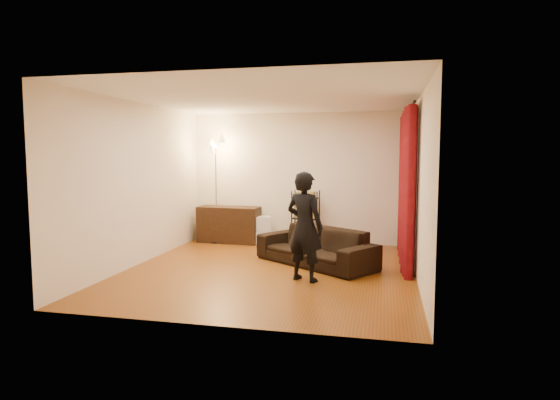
% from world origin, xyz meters
% --- Properties ---
extents(floor, '(5.00, 5.00, 0.00)m').
position_xyz_m(floor, '(0.00, 0.00, 0.00)').
color(floor, brown).
rests_on(floor, ground).
extents(ceiling, '(5.00, 5.00, 0.00)m').
position_xyz_m(ceiling, '(0.00, 0.00, 2.70)').
color(ceiling, white).
rests_on(ceiling, ground).
extents(wall_back, '(5.00, 0.00, 5.00)m').
position_xyz_m(wall_back, '(0.00, 2.50, 1.35)').
color(wall_back, '#F5E4CC').
rests_on(wall_back, ground).
extents(wall_front, '(5.00, 0.00, 5.00)m').
position_xyz_m(wall_front, '(0.00, -2.50, 1.35)').
color(wall_front, '#F5E4CC').
rests_on(wall_front, ground).
extents(wall_left, '(0.00, 5.00, 5.00)m').
position_xyz_m(wall_left, '(-2.25, 0.00, 1.35)').
color(wall_left, '#F5E4CC').
rests_on(wall_left, ground).
extents(wall_right, '(0.00, 5.00, 5.00)m').
position_xyz_m(wall_right, '(2.25, 0.00, 1.35)').
color(wall_right, '#F5E4CC').
rests_on(wall_right, ground).
extents(curtain_rod, '(0.04, 2.65, 0.04)m').
position_xyz_m(curtain_rod, '(2.15, 1.12, 2.58)').
color(curtain_rod, black).
rests_on(curtain_rod, wall_right).
extents(curtain, '(0.22, 2.65, 2.55)m').
position_xyz_m(curtain, '(2.13, 1.12, 1.28)').
color(curtain, maroon).
rests_on(curtain, ground).
extents(sofa, '(2.21, 1.90, 0.62)m').
position_xyz_m(sofa, '(0.65, 0.55, 0.31)').
color(sofa, black).
rests_on(sofa, ground).
extents(person, '(0.69, 0.58, 1.60)m').
position_xyz_m(person, '(0.64, -0.48, 0.80)').
color(person, black).
rests_on(person, ground).
extents(media_cabinet, '(1.31, 0.54, 0.75)m').
position_xyz_m(media_cabinet, '(-1.41, 2.16, 0.38)').
color(media_cabinet, '#311D0E').
rests_on(media_cabinet, ground).
extents(storage_boxes, '(0.42, 0.39, 0.57)m').
position_xyz_m(storage_boxes, '(-0.69, 2.17, 0.29)').
color(storage_boxes, silver).
rests_on(storage_boxes, ground).
extents(wire_shelf, '(0.60, 0.52, 1.12)m').
position_xyz_m(wire_shelf, '(0.21, 2.18, 0.56)').
color(wire_shelf, black).
rests_on(wire_shelf, ground).
extents(floor_lamp, '(0.48, 0.48, 2.19)m').
position_xyz_m(floor_lamp, '(-1.67, 2.08, 1.10)').
color(floor_lamp, silver).
rests_on(floor_lamp, ground).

